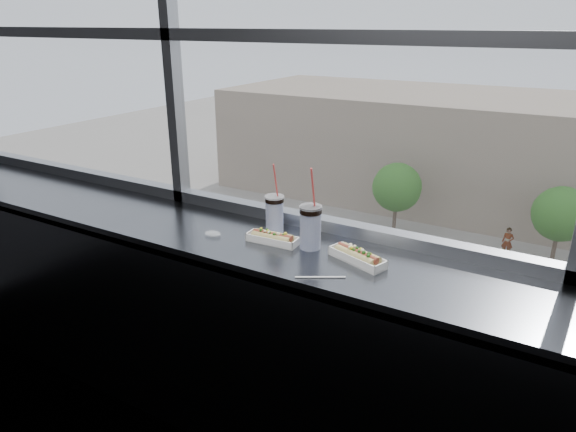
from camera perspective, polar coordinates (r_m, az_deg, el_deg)
The scene contains 21 objects.
wall_back_lower at distance 2.77m, azimuth 5.47°, elevation -12.41°, with size 6.00×6.00×0.00m, color black.
counter at distance 2.29m, azimuth 3.01°, elevation -4.83°, with size 6.00×0.55×0.06m, color slate.
counter_fascia at distance 2.38m, azimuth -0.20°, elevation -18.53°, with size 6.00×0.04×1.04m, color slate.
hotdog_tray_left at distance 2.37m, azimuth -1.74°, elevation -2.42°, with size 0.25×0.09×0.06m.
hotdog_tray_right at distance 2.21m, azimuth 7.71°, elevation -4.43°, with size 0.28×0.17×0.07m.
soda_cup_left at distance 2.47m, azimuth -1.51°, elevation 0.46°, with size 0.09×0.09×0.35m.
soda_cup_right at distance 2.29m, azimuth 2.51°, elevation -1.00°, with size 0.10×0.10×0.38m.
loose_straw at distance 2.07m, azimuth 3.60°, elevation -6.80°, with size 0.01×0.01×0.20m, color white.
wrapper at distance 2.48m, azimuth -8.37°, elevation -1.93°, with size 0.09×0.07×0.02m, color silver.
plaza_ground at distance 47.46m, azimuth 27.67°, elevation 2.38°, with size 120.00×120.00×0.00m, color gray.
street_asphalt at distance 25.69m, azimuth 24.08°, elevation -11.72°, with size 80.00×10.00×0.06m, color black.
far_sidewalk at distance 32.84m, azimuth 25.85°, elevation -4.84°, with size 80.00×6.00×0.04m, color gray.
far_building at distance 41.14m, azimuth 28.07°, elevation 5.61°, with size 50.00×14.00×8.00m, color gray.
car_near_a at distance 26.53m, azimuth -9.02°, elevation -6.29°, with size 6.23×2.60×2.08m, color white.
car_near_c at distance 21.71m, azimuth 28.30°, elevation -15.35°, with size 6.51×2.71×2.17m, color #A6381E.
car_near_b at distance 22.98m, azimuth 6.65°, elevation -10.86°, with size 5.97×2.49×1.99m, color black.
car_far_a at distance 30.58m, azimuth 7.62°, elevation -2.52°, with size 6.00×2.50×2.00m, color black.
car_far_b at distance 28.75m, azimuth 28.46°, elevation -6.57°, with size 6.09×2.54×2.03m, color #872E02.
pedestrian_b at distance 32.78m, azimuth 23.25°, elevation -2.39°, with size 0.95×0.71×2.13m, color #66605B.
tree_left at distance 33.05m, azimuth 12.01°, elevation 3.13°, with size 3.11×3.11×4.85m.
tree_center at distance 31.69m, azimuth 28.06°, elevation 0.18°, with size 3.05×3.05×4.77m.
Camera 1 is at (0.93, -0.62, 2.06)m, focal length 32.00 mm.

